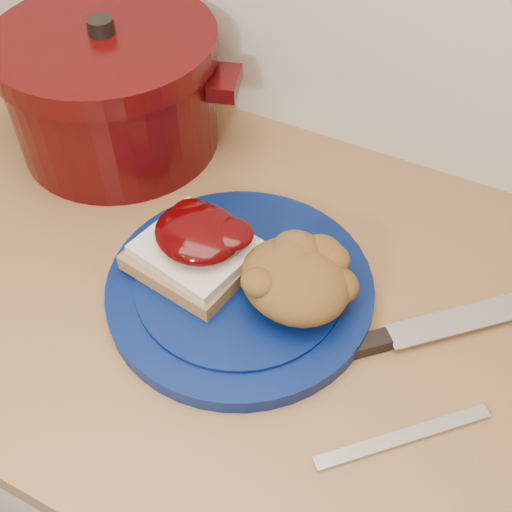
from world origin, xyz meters
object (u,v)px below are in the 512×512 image
at_px(chef_knife, 375,342).
at_px(butter_knife, 403,437).
at_px(dutch_oven, 113,89).
at_px(pepper_grinder, 88,61).
at_px(plate, 240,288).

height_order(chef_knife, butter_knife, chef_knife).
distance_m(dutch_oven, pepper_grinder, 0.11).
xyz_separation_m(plate, pepper_grinder, (-0.37, 0.23, 0.06)).
bearing_deg(butter_knife, chef_knife, 80.52).
distance_m(butter_knife, dutch_oven, 0.57).
bearing_deg(plate, chef_knife, 0.60).
distance_m(chef_knife, butter_knife, 0.11).
height_order(dutch_oven, pepper_grinder, dutch_oven).
xyz_separation_m(dutch_oven, pepper_grinder, (-0.09, 0.06, -0.02)).
relative_size(plate, butter_knife, 1.65).
height_order(plate, chef_knife, plate).
distance_m(plate, butter_knife, 0.24).
bearing_deg(chef_knife, butter_knife, -98.21).
relative_size(plate, dutch_oven, 0.83).
xyz_separation_m(chef_knife, dutch_oven, (-0.44, 0.17, 0.08)).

